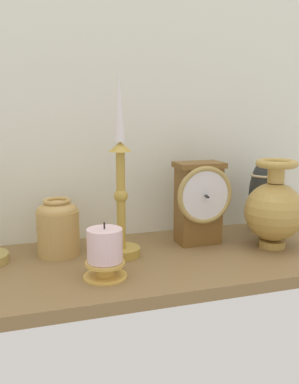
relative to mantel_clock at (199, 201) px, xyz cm
name	(u,v)px	position (x,y,z in cm)	size (l,w,h in cm)	color
ground_plane	(133,265)	(-17.23, -5.79, -11.16)	(100.00, 36.00, 2.40)	olive
back_wall	(111,100)	(-17.23, 12.71, 22.54)	(120.00, 2.00, 65.00)	white
mantel_clock	(199,201)	(0.00, 0.00, 0.00)	(13.03, 9.56, 18.78)	brown
candlestick_tall_center	(121,193)	(-19.01, -2.84, 3.54)	(7.90, 7.90, 39.14)	#B49239
brass_vase_bulbous	(274,209)	(14.70, -7.48, -1.19)	(13.10, 13.10, 19.74)	#B69145
brass_vase_jar	(58,226)	(-31.57, 1.98, -3.66)	(8.91, 8.91, 12.12)	tan
pillar_candle_front	(105,253)	(-24.66, -13.31, -5.25)	(8.14, 8.14, 10.46)	gold
tall_ceramic_vase	(263,195)	(19.02, 3.64, -0.54)	(7.27, 7.27, 18.55)	#2A2E2C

